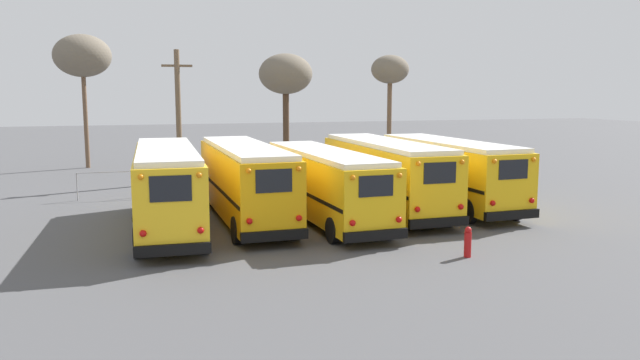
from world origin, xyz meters
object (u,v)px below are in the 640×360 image
Objects in this scene: school_bus_3 at (385,173)px; utility_pole at (178,115)px; school_bus_4 at (448,171)px; fire_hydrant at (468,242)px; school_bus_2 at (325,182)px; bare_tree_1 at (390,72)px; school_bus_0 at (167,185)px; school_bus_1 at (245,180)px; bare_tree_2 at (286,75)px; bare_tree_0 at (82,57)px.

utility_pole is (-8.33, 12.06, 2.32)m from school_bus_3.
school_bus_4 is 9.86× the size of fire_hydrant.
school_bus_4 reaches higher than school_bus_2.
utility_pole is at bearing -176.47° from bare_tree_1.
school_bus_3 is 1.35× the size of utility_pole.
school_bus_4 is 1.29× the size of utility_pole.
school_bus_0 is at bearing -96.31° from utility_pole.
utility_pole reaches higher than school_bus_0.
school_bus_1 is 1.00× the size of school_bus_2.
bare_tree_1 reaches higher than school_bus_3.
school_bus_4 is (9.79, 0.35, -0.03)m from school_bus_1.
bare_tree_2 reaches higher than school_bus_4.
school_bus_2 is 1.37× the size of bare_tree_1.
bare_tree_0 is at bearing 129.41° from school_bus_4.
school_bus_3 is at bearing -56.36° from bare_tree_0.
bare_tree_2 is (-6.49, 2.90, -0.20)m from bare_tree_1.
school_bus_1 reaches higher than school_bus_2.
school_bus_0 is at bearing -137.63° from bare_tree_1.
school_bus_1 is at bearing -132.77° from bare_tree_1.
school_bus_0 is at bearing -117.85° from bare_tree_2.
school_bus_4 is at bearing 65.92° from fire_hydrant.
school_bus_1 is 12.68m from utility_pole.
bare_tree_2 is at bearing 62.15° from school_bus_0.
school_bus_4 is 16.84m from utility_pole.
bare_tree_2 is at bearing 26.55° from utility_pole.
bare_tree_2 is at bearing -22.22° from bare_tree_0.
school_bus_3 is 1.33× the size of bare_tree_2.
school_bus_3 is 14.84m from utility_pole.
bare_tree_0 is 9.12× the size of fire_hydrant.
bare_tree_1 is 7.11m from bare_tree_2.
school_bus_4 is at bearing -50.59° from bare_tree_0.
school_bus_2 is at bearing -69.12° from utility_pole.
school_bus_1 is 1.34× the size of bare_tree_2.
school_bus_0 reaches higher than school_bus_3.
bare_tree_1 is (5.69, 12.92, 4.98)m from school_bus_3.
school_bus_1 reaches higher than school_bus_3.
bare_tree_0 reaches higher than school_bus_4.
utility_pole is at bearing 110.88° from school_bus_2.
bare_tree_1 is at bearing 66.25° from school_bus_3.
school_bus_3 is at bearing -113.75° from bare_tree_1.
fire_hydrant is at bearing -89.22° from bare_tree_2.
bare_tree_2 is (8.99, 17.02, 4.75)m from school_bus_0.
school_bus_4 is at bearing 1.22° from school_bus_3.
bare_tree_0 is (-10.90, 22.49, 6.24)m from school_bus_2.
school_bus_4 is 14.00m from bare_tree_1.
school_bus_1 is at bearing 15.67° from school_bus_0.
bare_tree_2 is at bearing 70.42° from school_bus_1.
school_bus_3 is at bearing 86.75° from fire_hydrant.
school_bus_3 is at bearing 20.39° from school_bus_2.
bare_tree_0 is (-17.43, 21.21, 6.14)m from school_bus_4.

